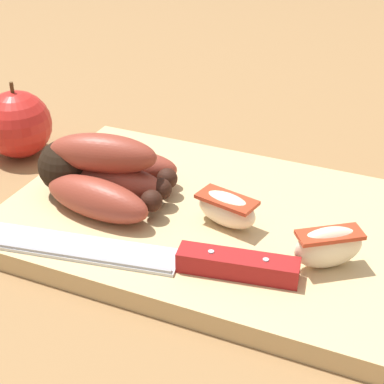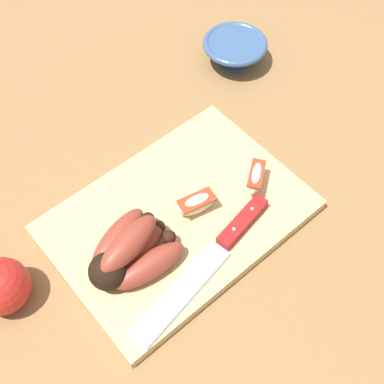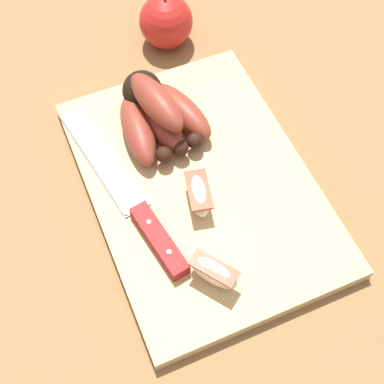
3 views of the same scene
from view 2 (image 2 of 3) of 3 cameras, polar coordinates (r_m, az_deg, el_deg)
ground_plane at (r=0.78m, az=-0.36°, el=-3.03°), size 6.00×6.00×0.00m
cutting_board at (r=0.77m, az=-1.58°, el=-2.90°), size 0.38×0.27×0.02m
banana_bunch at (r=0.70m, az=-7.21°, el=-6.91°), size 0.14×0.12×0.07m
chefs_knife at (r=0.73m, az=3.51°, el=-6.09°), size 0.28×0.07×0.02m
apple_wedge_near at (r=0.75m, az=0.55°, el=-1.36°), size 0.06×0.04×0.03m
apple_wedge_middle at (r=0.78m, az=7.30°, el=1.61°), size 0.06×0.05×0.04m
whole_apple at (r=0.73m, az=-20.98°, el=-10.02°), size 0.08×0.08×0.09m
ceramic_bowl at (r=0.99m, az=4.89°, el=15.87°), size 0.12×0.12×0.05m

